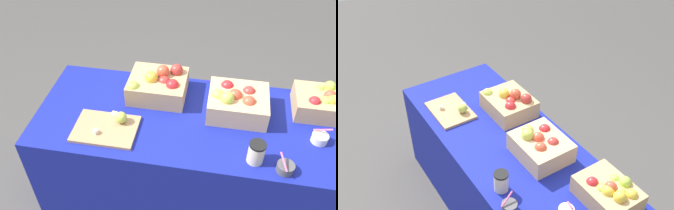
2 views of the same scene
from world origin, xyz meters
The scene contains 9 objects.
ground_plane centered at (0.00, 0.00, 0.00)m, with size 10.00×10.00×0.00m, color #474442.
table centered at (0.00, 0.00, 0.37)m, with size 1.90×0.76×0.74m, color navy.
apple_crate_left centered at (0.74, 0.20, 0.81)m, with size 0.34×0.26×0.17m.
apple_crate_middle centered at (0.23, 0.10, 0.82)m, with size 0.35×0.30×0.19m.
apple_crate_right centered at (-0.26, 0.18, 0.82)m, with size 0.35×0.30×0.19m.
cutting_board_front centered at (-0.48, -0.17, 0.76)m, with size 0.36×0.26×0.09m.
sample_bowl_near centered at (0.49, -0.30, 0.77)m, with size 0.09×0.10×0.10m.
sample_bowl_mid centered at (0.69, -0.06, 0.77)m, with size 0.10×0.09×0.11m.
coffee_cup centered at (0.34, -0.26, 0.80)m, with size 0.09×0.09×0.13m.
Camera 1 is at (0.11, -1.56, 2.23)m, focal length 39.20 mm.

